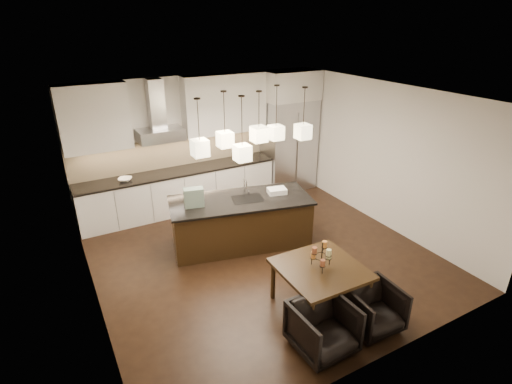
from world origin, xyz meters
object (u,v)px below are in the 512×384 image
dining_table (319,287)px  island_body (241,222)px  refrigerator (289,145)px  armchair_left (323,328)px  armchair_right (374,308)px

dining_table → island_body: bearing=95.6°
refrigerator → armchair_left: refrigerator is taller
dining_table → armchair_left: bearing=-122.9°
refrigerator → armchair_right: size_ratio=3.12×
island_body → dining_table: size_ratio=2.16×
island_body → armchair_left: 2.83m
armchair_left → island_body: bearing=82.8°
island_body → armchair_left: bearing=-82.3°
refrigerator → armchair_left: bearing=-118.4°
armchair_left → armchair_right: 0.84m
island_body → armchair_right: island_body is taller
armchair_right → island_body: bearing=104.0°
refrigerator → armchair_right: bearing=-109.7°
armchair_left → dining_table: bearing=54.5°
refrigerator → armchair_right: (-1.67, -4.66, -0.76)m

